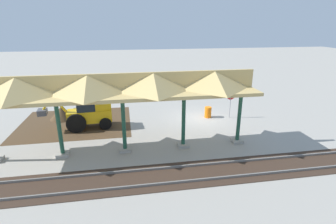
% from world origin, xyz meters
% --- Properties ---
extents(ground_plane, '(120.00, 120.00, 0.00)m').
position_xyz_m(ground_plane, '(0.00, 0.00, 0.00)').
color(ground_plane, '#9E998E').
extents(dirt_work_zone, '(8.55, 7.00, 0.01)m').
position_xyz_m(dirt_work_zone, '(10.05, -0.72, 0.00)').
color(dirt_work_zone, '#4C3823').
rests_on(dirt_work_zone, ground).
extents(platform_canopy, '(16.00, 3.20, 4.90)m').
position_xyz_m(platform_canopy, '(6.24, 4.81, 4.17)').
color(platform_canopy, '#9E998E').
rests_on(platform_canopy, ground).
extents(rail_tracks, '(60.00, 2.58, 0.15)m').
position_xyz_m(rail_tracks, '(0.00, 8.08, 0.03)').
color(rail_tracks, slate).
rests_on(rail_tracks, ground).
extents(stop_sign, '(0.76, 0.06, 2.34)m').
position_xyz_m(stop_sign, '(-2.50, 0.17, 1.69)').
color(stop_sign, gray).
rests_on(stop_sign, ground).
extents(backhoe, '(5.19, 1.98, 2.82)m').
position_xyz_m(backhoe, '(8.91, 0.46, 1.27)').
color(backhoe, '#EAB214').
rests_on(backhoe, ground).
extents(dirt_mound, '(3.81, 3.81, 2.10)m').
position_xyz_m(dirt_mound, '(11.32, -1.89, 0.00)').
color(dirt_mound, '#4C3823').
rests_on(dirt_mound, ground).
extents(traffic_barrel, '(0.56, 0.56, 0.90)m').
position_xyz_m(traffic_barrel, '(-0.76, -0.23, 0.45)').
color(traffic_barrel, orange).
rests_on(traffic_barrel, ground).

